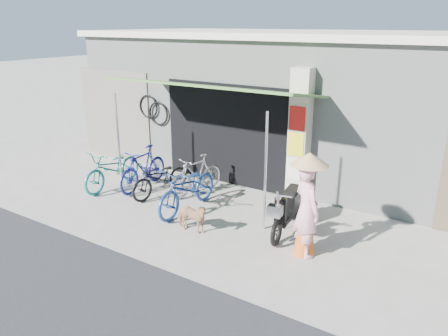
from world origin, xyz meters
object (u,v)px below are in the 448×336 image
Objects in this scene: street_dog at (191,217)px; bike_navy at (188,188)px; nun at (307,206)px; bike_black at (161,178)px; bike_silver at (197,175)px; bike_blue at (143,168)px; bike_teal at (113,168)px; moped at (288,209)px.

bike_navy is at bearing 36.18° from street_dog.
nun is (2.18, 0.40, 0.61)m from street_dog.
bike_black is 4.01m from nun.
bike_black is 0.84m from bike_silver.
bike_navy is 1.05m from street_dog.
street_dog is (2.41, -1.26, -0.21)m from bike_blue.
bike_silver is (0.64, 0.55, 0.04)m from bike_black.
nun is (2.84, -0.38, 0.40)m from bike_navy.
bike_silver is 2.02m from street_dog.
bike_black is 0.84× the size of bike_navy.
bike_teal is 1.08× the size of bike_blue.
bike_black is 1.04× the size of bike_silver.
bike_black is (0.67, -0.13, -0.09)m from bike_blue.
bike_navy is (2.41, -0.13, 0.02)m from bike_teal.
bike_blue is 1.37m from bike_silver.
bike_teal is 0.95× the size of bike_navy.
bike_navy is at bearing -9.40° from bike_black.
moped is (4.61, 0.16, -0.03)m from bike_teal.
bike_blue is 1.05× the size of bike_black.
bike_navy is 1.11× the size of moped.
nun is (5.25, -0.51, 0.43)m from bike_teal.
nun is (4.58, -0.87, 0.40)m from bike_blue.
bike_silver is 3.55m from nun.
moped reaches higher than street_dog.
nun reaches higher than bike_blue.
street_dog is at bearing -24.22° from bike_black.
bike_blue is 4.68m from nun.
bike_navy is 2.22m from moped.
nun reaches higher than bike_black.
street_dog is at bearing -32.49° from bike_blue.
bike_blue is at bearing 25.67° from nun.
moped is at bearing 7.65° from bike_black.
bike_black is (1.34, 0.22, -0.06)m from bike_teal.
bike_teal is at bearing -145.93° from bike_silver.
moped is (3.94, -0.20, -0.06)m from bike_blue.
bike_silver is at bearing 49.47° from bike_black.
bike_teal is 1.18× the size of bike_silver.
nun is at bearing -54.20° from moped.
street_dog is 0.42× the size of moped.
bike_teal is 1.13× the size of bike_black.
bike_silver is at bearing 15.03° from nun.
nun is at bearing -1.82° from bike_black.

